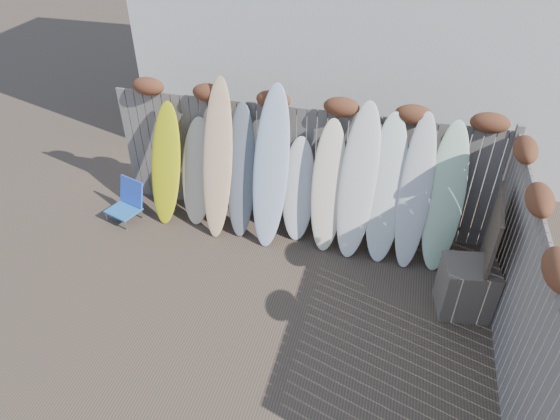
% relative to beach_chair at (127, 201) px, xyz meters
% --- Properties ---
extents(ground, '(80.00, 80.00, 0.00)m').
position_rel_beach_chair_xyz_m(ground, '(2.76, -1.72, -0.30)').
color(ground, '#493A2D').
extents(back_fence, '(6.05, 0.28, 2.24)m').
position_rel_beach_chair_xyz_m(back_fence, '(2.82, 0.67, 0.88)').
color(back_fence, slate).
rests_on(back_fence, ground).
extents(right_fence, '(0.28, 4.40, 2.24)m').
position_rel_beach_chair_xyz_m(right_fence, '(5.76, -1.47, 0.84)').
color(right_fence, slate).
rests_on(right_fence, ground).
extents(beach_chair, '(0.63, 0.65, 0.66)m').
position_rel_beach_chair_xyz_m(beach_chair, '(0.00, 0.00, 0.00)').
color(beach_chair, '#2365AF').
rests_on(beach_chair, ground).
extents(wooden_crate, '(0.74, 0.65, 0.78)m').
position_rel_beach_chair_xyz_m(wooden_crate, '(5.36, -0.77, 0.08)').
color(wooden_crate, '#51483D').
rests_on(wooden_crate, ground).
extents(lattice_panel, '(0.15, 1.06, 1.59)m').
position_rel_beach_chair_xyz_m(lattice_panel, '(5.55, -0.49, 0.49)').
color(lattice_panel, '#382A22').
rests_on(lattice_panel, ground).
extents(surfboard_0, '(0.57, 0.73, 1.95)m').
position_rel_beach_chair_xyz_m(surfboard_0, '(0.68, 0.24, 0.67)').
color(surfboard_0, yellow).
rests_on(surfboard_0, ground).
extents(surfboard_1, '(0.56, 0.64, 1.72)m').
position_rel_beach_chair_xyz_m(surfboard_1, '(1.18, 0.32, 0.56)').
color(surfboard_1, beige).
rests_on(surfboard_1, ground).
extents(surfboard_2, '(0.48, 0.85, 2.42)m').
position_rel_beach_chair_xyz_m(surfboard_2, '(1.59, 0.20, 0.90)').
color(surfboard_2, '#EFC48A').
rests_on(surfboard_2, ground).
extents(surfboard_3, '(0.53, 0.77, 2.05)m').
position_rel_beach_chair_xyz_m(surfboard_3, '(1.94, 0.25, 0.72)').
color(surfboard_3, slate).
rests_on(surfboard_3, ground).
extents(surfboard_4, '(0.56, 0.86, 2.41)m').
position_rel_beach_chair_xyz_m(surfboard_4, '(2.44, 0.17, 0.90)').
color(surfboard_4, silver).
rests_on(surfboard_4, ground).
extents(surfboard_5, '(0.56, 0.63, 1.61)m').
position_rel_beach_chair_xyz_m(surfboard_5, '(2.84, 0.31, 0.50)').
color(surfboard_5, silver).
rests_on(surfboard_5, ground).
extents(surfboard_6, '(0.55, 0.74, 1.97)m').
position_rel_beach_chair_xyz_m(surfboard_6, '(3.31, 0.23, 0.68)').
color(surfboard_6, '#FEECC9').
rests_on(surfboard_6, ground).
extents(surfboard_7, '(0.60, 0.83, 2.27)m').
position_rel_beach_chair_xyz_m(surfboard_7, '(3.74, 0.22, 0.83)').
color(surfboard_7, white).
rests_on(surfboard_7, ground).
extents(surfboard_8, '(0.59, 0.80, 2.16)m').
position_rel_beach_chair_xyz_m(surfboard_8, '(4.15, 0.22, 0.78)').
color(surfboard_8, white).
rests_on(surfboard_8, ground).
extents(surfboard_9, '(0.46, 0.79, 2.22)m').
position_rel_beach_chair_xyz_m(surfboard_9, '(4.55, 0.20, 0.81)').
color(surfboard_9, silver).
rests_on(surfboard_9, ground).
extents(surfboard_10, '(0.55, 0.77, 2.14)m').
position_rel_beach_chair_xyz_m(surfboard_10, '(4.97, 0.23, 0.77)').
color(surfboard_10, '#C0E7BC').
rests_on(surfboard_10, ground).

